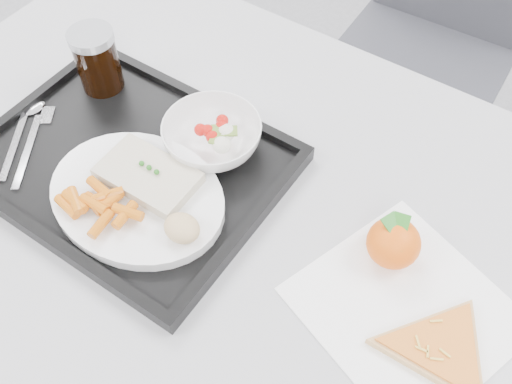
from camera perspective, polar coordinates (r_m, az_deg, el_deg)
The scene contains 14 objects.
table at distance 0.91m, azimuth -2.55°, elevation -2.47°, with size 1.20×0.80×0.75m.
chair at distance 1.56m, azimuth 17.57°, elevation 15.73°, with size 0.44×0.44×0.93m.
tray at distance 0.90m, azimuth -12.52°, elevation 2.69°, with size 0.45×0.35×0.03m.
dinner_plate at distance 0.84m, azimuth -11.77°, elevation -0.47°, with size 0.27×0.27×0.02m.
fish_fillet at distance 0.84m, azimuth -10.74°, elevation 1.64°, with size 0.14×0.09×0.03m.
bread_roll at distance 0.77m, azimuth -7.42°, elevation -3.60°, with size 0.06×0.06×0.03m.
salad_bowl at distance 0.88m, azimuth -4.38°, elevation 5.59°, with size 0.15×0.15×0.05m.
cola_glass at distance 0.99m, azimuth -15.64°, elevation 12.69°, with size 0.07×0.07×0.11m.
cutlery at distance 0.98m, azimuth -21.81°, elevation 5.70°, with size 0.13×0.16×0.01m.
napkin at distance 0.78m, azimuth 14.73°, elevation -11.21°, with size 0.32×0.31×0.00m.
tangerine at distance 0.79m, azimuth 13.58°, elevation -4.96°, with size 0.09×0.09×0.07m.
pizza_slice at distance 0.76m, azimuth 17.92°, elevation -14.63°, with size 0.25×0.25×0.02m.
carrot_pile at distance 0.82m, azimuth -15.52°, elevation -1.23°, with size 0.13×0.09×0.02m.
salad_contents at distance 0.86m, azimuth -3.63°, elevation 5.86°, with size 0.07×0.06×0.02m.
Camera 1 is at (0.32, -0.10, 1.44)m, focal length 40.00 mm.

